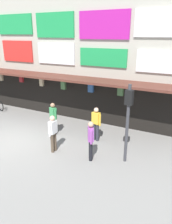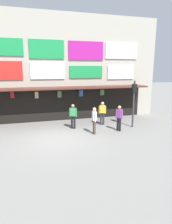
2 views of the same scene
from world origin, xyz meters
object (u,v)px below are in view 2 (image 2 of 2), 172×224
object	(u,v)px
traffic_light_far	(134,97)
pedestrian_in_yellow	(119,117)
pedestrian_in_green	(73,115)
pedestrian_in_white	(102,112)
pedestrian_in_black	(94,119)

from	to	relation	value
traffic_light_far	pedestrian_in_yellow	size ratio (longest dim) A/B	1.90
traffic_light_far	pedestrian_in_green	world-z (taller)	traffic_light_far
traffic_light_far	pedestrian_in_white	xyz separation A→B (m)	(-1.83, 1.11, -1.19)
pedestrian_in_yellow	pedestrian_in_white	world-z (taller)	same
pedestrian_in_yellow	traffic_light_far	bearing A→B (deg)	22.83
pedestrian_in_white	pedestrian_in_black	bearing A→B (deg)	-123.71
pedestrian_in_green	pedestrian_in_yellow	bearing A→B (deg)	-25.59
pedestrian_in_green	pedestrian_in_white	size ratio (longest dim) A/B	1.00
pedestrian_in_green	traffic_light_far	bearing A→B (deg)	-10.73
pedestrian_in_black	pedestrian_in_yellow	world-z (taller)	same
pedestrian_in_white	pedestrian_in_yellow	bearing A→B (deg)	-72.39
pedestrian_in_black	traffic_light_far	bearing A→B (deg)	12.83
traffic_light_far	pedestrian_in_green	distance (m)	4.29
traffic_light_far	pedestrian_in_yellow	world-z (taller)	traffic_light_far
pedestrian_in_black	pedestrian_in_yellow	xyz separation A→B (m)	(1.73, 0.14, 0.00)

